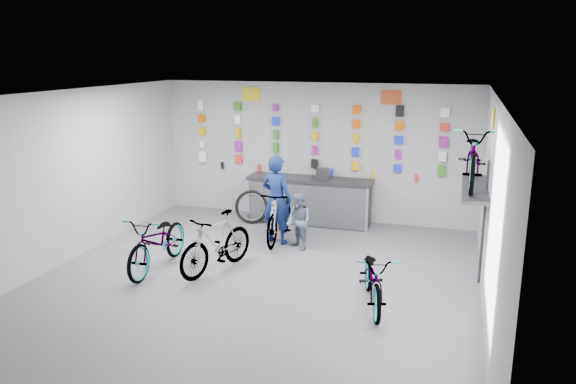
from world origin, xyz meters
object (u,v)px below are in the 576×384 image
(counter, at_px, (309,201))
(bike_right, at_px, (373,278))
(customer, at_px, (298,222))
(bike_service, at_px, (279,214))
(bike_left, at_px, (158,241))
(clerk, at_px, (276,199))
(bike_center, at_px, (216,243))

(counter, bearing_deg, bike_right, -62.10)
(counter, height_order, customer, customer)
(bike_service, bearing_deg, counter, 75.86)
(bike_left, distance_m, clerk, 2.46)
(bike_center, height_order, bike_right, bike_center)
(bike_right, xyz_separation_m, customer, (-1.73, 2.03, 0.11))
(customer, bearing_deg, bike_right, -10.32)
(bike_left, height_order, customer, customer)
(clerk, bearing_deg, bike_service, -86.89)
(counter, bearing_deg, customer, -81.71)
(bike_center, bearing_deg, bike_right, 7.65)
(bike_service, xyz_separation_m, customer, (0.50, -0.37, 0.01))
(bike_left, xyz_separation_m, bike_service, (1.50, 2.04, 0.04))
(bike_center, relative_size, bike_service, 0.95)
(bike_left, relative_size, customer, 1.74)
(counter, xyz_separation_m, bike_service, (-0.25, -1.32, 0.05))
(bike_service, height_order, clerk, clerk)
(bike_center, bearing_deg, clerk, 93.42)
(counter, height_order, bike_left, counter)
(bike_left, relative_size, bike_service, 1.06)
(counter, bearing_deg, clerk, -100.74)
(counter, relative_size, clerk, 1.56)
(bike_center, relative_size, bike_right, 1.02)
(bike_left, xyz_separation_m, bike_center, (0.99, 0.20, 0.01))
(bike_right, distance_m, clerk, 3.24)
(counter, bearing_deg, bike_service, -100.75)
(bike_right, height_order, clerk, clerk)
(bike_left, distance_m, bike_right, 3.75)
(counter, relative_size, bike_center, 1.60)
(bike_left, relative_size, bike_center, 1.12)
(customer, bearing_deg, bike_service, -177.39)
(bike_left, xyz_separation_m, customer, (2.00, 1.66, 0.05))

